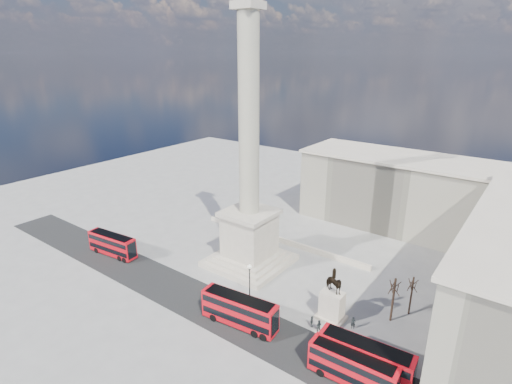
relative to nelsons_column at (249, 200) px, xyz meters
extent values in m
plane|color=gray|center=(0.00, -5.00, -12.92)|extent=(180.00, 180.00, 0.00)
cube|color=#272727|center=(5.00, -15.00, -12.91)|extent=(120.00, 9.00, 0.01)
cube|color=beige|center=(0.00, 0.00, -12.42)|extent=(14.00, 14.00, 1.00)
cube|color=beige|center=(0.00, 0.00, -11.67)|extent=(12.00, 12.00, 0.50)
cube|color=beige|center=(0.00, 0.00, -11.17)|extent=(10.00, 10.00, 0.50)
cube|color=beige|center=(0.00, 0.00, -6.92)|extent=(8.00, 8.00, 8.00)
cube|color=beige|center=(0.00, 0.00, -2.52)|extent=(9.00, 9.00, 0.80)
cylinder|color=#ADA790|center=(0.00, 0.00, 14.88)|extent=(3.60, 3.60, 34.00)
cube|color=beige|center=(0.00, 0.00, 32.48)|extent=(4.20, 4.20, 1.20)
cube|color=beige|center=(0.00, 11.00, -12.37)|extent=(40.00, 0.60, 1.10)
cube|color=beige|center=(20.00, 35.00, -4.92)|extent=(50.00, 16.00, 16.00)
cube|color=beige|center=(20.00, 35.00, 3.38)|extent=(51.00, 17.00, 0.60)
cube|color=red|center=(-23.92, -13.81, -10.55)|extent=(11.19, 3.71, 4.04)
cube|color=black|center=(-23.92, -13.81, -11.27)|extent=(10.76, 3.72, 0.90)
cube|color=black|center=(-23.92, -13.81, -9.47)|extent=(10.76, 3.72, 0.90)
cube|color=black|center=(-23.92, -13.81, -8.49)|extent=(10.08, 3.34, 0.06)
cylinder|color=black|center=(-27.53, -14.21, -12.37)|extent=(1.38, 2.72, 1.10)
cylinder|color=black|center=(-20.87, -13.46, -12.37)|extent=(1.38, 2.72, 1.10)
cylinder|color=black|center=(-19.56, -13.32, -12.37)|extent=(1.38, 2.72, 1.10)
cube|color=red|center=(10.18, -15.68, -10.35)|extent=(12.09, 3.99, 4.37)
cube|color=black|center=(10.18, -15.68, -11.14)|extent=(11.63, 4.00, 0.97)
cube|color=black|center=(10.18, -15.68, -9.20)|extent=(11.63, 4.00, 0.97)
cube|color=black|center=(10.18, -15.68, -8.14)|extent=(10.88, 3.59, 0.06)
cylinder|color=black|center=(6.29, -16.11, -12.32)|extent=(1.49, 2.93, 1.19)
cylinder|color=black|center=(13.48, -15.31, -12.32)|extent=(1.49, 2.93, 1.19)
cylinder|color=black|center=(14.90, -15.15, -12.32)|extent=(1.49, 2.93, 1.19)
cube|color=red|center=(28.83, -13.96, -10.39)|extent=(11.87, 3.40, 4.32)
cube|color=black|center=(28.83, -13.96, -11.16)|extent=(11.40, 3.43, 0.96)
cube|color=black|center=(28.83, -13.96, -9.24)|extent=(11.40, 3.43, 0.96)
cube|color=black|center=(28.83, -13.96, -8.20)|extent=(10.68, 3.06, 0.06)
cylinder|color=black|center=(24.97, -14.21, -12.33)|extent=(1.35, 2.85, 1.17)
cylinder|color=black|center=(32.10, -13.75, -12.33)|extent=(1.35, 2.85, 1.17)
cube|color=red|center=(28.15, -16.11, -10.57)|extent=(10.97, 2.86, 4.01)
cube|color=black|center=(28.15, -16.11, -11.28)|extent=(10.54, 2.90, 0.89)
cube|color=black|center=(28.15, -16.11, -9.50)|extent=(10.54, 2.90, 0.89)
cube|color=black|center=(28.15, -16.11, -8.53)|extent=(9.88, 2.57, 0.06)
cylinder|color=black|center=(24.56, -16.24, -12.37)|extent=(1.18, 2.63, 1.09)
cylinder|color=black|center=(8.14, -10.57, -12.64)|extent=(0.48, 0.48, 0.54)
cylinder|color=black|center=(8.14, -10.57, -9.65)|extent=(0.17, 0.17, 6.54)
cylinder|color=black|center=(8.14, -10.57, -6.49)|extent=(0.33, 0.33, 0.33)
sphere|color=silver|center=(8.14, -10.57, -6.10)|extent=(0.61, 0.61, 0.61)
cube|color=beige|center=(20.43, -6.19, -12.65)|extent=(4.23, 3.18, 0.53)
cube|color=beige|center=(20.43, -6.19, -10.59)|extent=(3.39, 2.33, 4.66)
imported|color=black|center=(20.43, -6.19, -6.83)|extent=(3.68, 2.42, 2.86)
cylinder|color=black|center=(20.43, -6.19, -5.10)|extent=(0.53, 0.53, 1.27)
sphere|color=black|center=(20.43, -6.19, -4.35)|extent=(0.38, 0.38, 0.38)
cylinder|color=#332319|center=(40.93, -9.79, -9.64)|extent=(0.26, 0.26, 6.56)
cylinder|color=#332319|center=(27.85, -1.13, -9.30)|extent=(0.33, 0.33, 7.24)
cylinder|color=#332319|center=(29.57, 2.19, -9.67)|extent=(0.28, 0.28, 6.50)
imported|color=#232929|center=(24.04, -6.33, -11.96)|extent=(0.82, 0.70, 1.91)
imported|color=#232929|center=(20.26, -9.88, -11.99)|extent=(1.08, 0.96, 1.86)
imported|color=#232929|center=(19.00, -9.64, -12.01)|extent=(0.94, 1.13, 1.81)
camera|label=1|loc=(41.82, -54.02, 25.48)|focal=28.00mm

